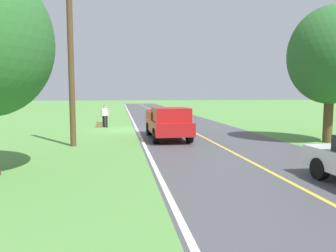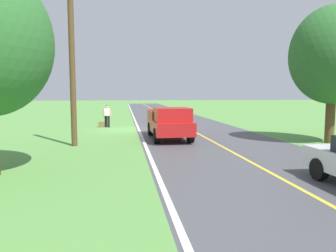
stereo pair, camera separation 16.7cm
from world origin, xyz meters
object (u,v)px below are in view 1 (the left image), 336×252
(tree_far_side_near, at_px, (331,55))
(utility_pole_roadside, at_px, (71,66))
(pickup_truck_passing, at_px, (168,122))
(suitcase_carried, at_px, (100,125))
(hitchhiker_walking, at_px, (105,114))

(tree_far_side_near, height_order, utility_pole_roadside, utility_pole_roadside)
(pickup_truck_passing, distance_m, tree_far_side_near, 9.24)
(suitcase_carried, relative_size, pickup_truck_passing, 0.08)
(suitcase_carried, relative_size, utility_pole_roadside, 0.06)
(utility_pole_roadside, bearing_deg, suitcase_carried, -94.81)
(hitchhiker_walking, relative_size, tree_far_side_near, 0.25)
(suitcase_carried, distance_m, tree_far_side_near, 16.20)
(suitcase_carried, xyz_separation_m, tree_far_side_near, (-12.41, 9.47, 4.32))
(pickup_truck_passing, relative_size, utility_pole_roadside, 0.70)
(hitchhiker_walking, relative_size, suitcase_carried, 3.80)
(tree_far_side_near, distance_m, utility_pole_roadside, 13.18)
(pickup_truck_passing, bearing_deg, utility_pole_roadside, 18.69)
(suitcase_carried, height_order, tree_far_side_near, tree_far_side_near)
(hitchhiker_walking, xyz_separation_m, pickup_truck_passing, (-3.84, 7.08, -0.01))
(suitcase_carried, height_order, pickup_truck_passing, pickup_truck_passing)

